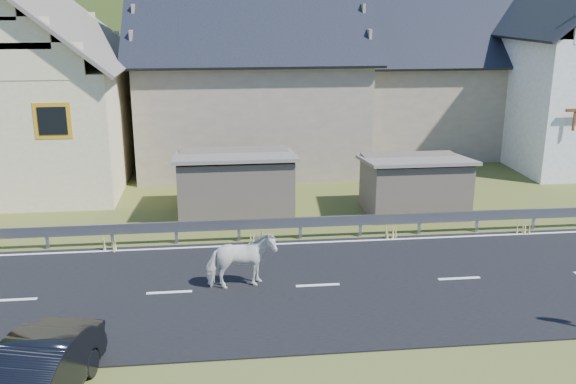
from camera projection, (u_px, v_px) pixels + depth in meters
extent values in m
plane|color=#445019|center=(318.00, 287.00, 17.49)|extent=(160.00, 160.00, 0.00)
cube|color=black|center=(318.00, 286.00, 17.48)|extent=(60.00, 7.00, 0.04)
cube|color=silver|center=(318.00, 285.00, 17.47)|extent=(60.00, 6.60, 0.01)
cube|color=#93969B|center=(300.00, 222.00, 20.83)|extent=(28.00, 0.08, 0.34)
cube|color=#93969B|center=(47.00, 238.00, 20.05)|extent=(0.10, 0.06, 0.70)
cube|color=#93969B|center=(112.00, 236.00, 20.27)|extent=(0.10, 0.06, 0.70)
cube|color=#93969B|center=(176.00, 233.00, 20.48)|extent=(0.10, 0.06, 0.70)
cube|color=#93969B|center=(239.00, 231.00, 20.70)|extent=(0.10, 0.06, 0.70)
cube|color=#93969B|center=(300.00, 229.00, 20.91)|extent=(0.10, 0.06, 0.70)
cube|color=#93969B|center=(360.00, 226.00, 21.12)|extent=(0.10, 0.06, 0.70)
cube|color=#93969B|center=(419.00, 224.00, 21.34)|extent=(0.10, 0.06, 0.70)
cube|color=#93969B|center=(477.00, 222.00, 21.55)|extent=(0.10, 0.06, 0.70)
cube|color=#93969B|center=(533.00, 220.00, 21.77)|extent=(0.10, 0.06, 0.70)
cube|color=#6D5F4F|center=(235.00, 185.00, 23.15)|extent=(4.30, 3.30, 2.40)
cube|color=#6D5F4F|center=(414.00, 186.00, 23.40)|extent=(3.80, 2.90, 2.20)
cube|color=#FFEEBA|center=(41.00, 124.00, 27.13)|extent=(7.00, 9.00, 5.00)
cube|color=orange|center=(53.00, 121.00, 22.76)|extent=(1.30, 0.12, 1.30)
cube|color=gray|center=(250.00, 109.00, 30.95)|extent=(10.00, 9.00, 5.00)
cube|color=gray|center=(436.00, 103.00, 33.98)|extent=(9.00, 8.00, 4.60)
cube|color=white|center=(575.00, 96.00, 31.57)|extent=(8.00, 10.00, 6.00)
ellipsoid|color=#303F18|center=(241.00, 95.00, 195.16)|extent=(440.00, 280.00, 260.00)
imported|color=silver|center=(241.00, 261.00, 17.14)|extent=(1.13, 1.94, 1.54)
imported|color=black|center=(33.00, 379.00, 12.05)|extent=(2.14, 4.13, 1.29)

